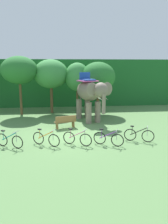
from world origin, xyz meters
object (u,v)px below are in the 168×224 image
at_px(elephant, 90,93).
at_px(wooden_bench, 65,121).
at_px(tree_center_left, 77,77).
at_px(tree_center_right, 51,74).
at_px(bike_purple, 108,139).
at_px(bike_black, 139,135).
at_px(tree_center, 19,70).
at_px(bike_orange, 46,139).
at_px(tree_right, 98,77).
at_px(bike_teal, 10,140).
at_px(bike_pink, 77,138).

relative_size(elephant, wooden_bench, 2.72).
distance_m(tree_center_left, wooden_bench, 5.99).
height_order(tree_center_right, tree_center_left, tree_center_right).
relative_size(bike_purple, bike_black, 0.96).
bearing_deg(elephant, tree_center_left, 102.47).
bearing_deg(bike_purple, tree_center, 125.23).
bearing_deg(tree_center, elephant, -27.72).
bearing_deg(wooden_bench, bike_purple, -58.68).
xyz_separation_m(bike_orange, bike_purple, (3.39, -0.32, 0.00)).
bearing_deg(bike_black, wooden_bench, 141.89).
xyz_separation_m(tree_right, wooden_bench, (-3.04, -4.60, -2.82)).
xyz_separation_m(tree_center_right, tree_center_left, (2.36, -0.26, -0.27)).
height_order(tree_center_left, bike_purple, tree_center_left).
height_order(bike_orange, bike_purple, same).
bearing_deg(tree_center_right, tree_center_left, -6.28).
bearing_deg(bike_orange, wooden_bench, 71.48).
xyz_separation_m(bike_teal, wooden_bench, (3.06, 3.46, 0.09)).
bearing_deg(tree_center, tree_center_right, 11.76).
height_order(bike_teal, wooden_bench, bike_teal).
relative_size(bike_teal, bike_purple, 1.00).
bearing_deg(tree_center, bike_pink, -62.48).
xyz_separation_m(tree_center_right, bike_pink, (1.69, -8.91, -3.16)).
height_order(bike_teal, bike_purple, same).
height_order(tree_right, bike_orange, tree_right).
bearing_deg(bike_pink, bike_black, 3.94).
relative_size(elephant, bike_black, 2.63).
bearing_deg(bike_teal, wooden_bench, 48.53).
relative_size(bike_purple, wooden_bench, 0.99).
distance_m(tree_center, elephant, 6.71).
height_order(tree_center, elephant, tree_center).
distance_m(tree_center, bike_teal, 9.06).
distance_m(tree_center_right, wooden_bench, 6.32).
bearing_deg(bike_pink, tree_center_left, 85.60).
relative_size(bike_teal, bike_pink, 1.00).
height_order(tree_center_left, wooden_bench, tree_center_left).
distance_m(tree_center_left, bike_orange, 9.32).
bearing_deg(wooden_bench, elephant, 43.09).
height_order(tree_right, bike_teal, tree_right).
bearing_deg(bike_purple, tree_center_right, 110.37).
bearing_deg(bike_orange, tree_center, 107.85).
bearing_deg(elephant, wooden_bench, -136.91).
bearing_deg(tree_right, bike_orange, -117.56).
bearing_deg(tree_center, bike_purple, -54.77).
xyz_separation_m(elephant, bike_purple, (0.30, -5.54, -1.82)).
height_order(tree_center, bike_purple, tree_center).
xyz_separation_m(bike_teal, bike_purple, (5.31, -0.25, 0.00)).
distance_m(tree_center, bike_black, 11.87).
xyz_separation_m(tree_center, bike_black, (7.93, -8.11, -3.51)).
height_order(tree_center, bike_teal, tree_center).
bearing_deg(tree_center, bike_black, -45.61).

